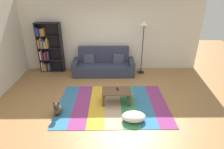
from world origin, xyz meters
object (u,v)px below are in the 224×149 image
(coffee_table, at_px, (116,92))
(couch, at_px, (104,65))
(tv_remote, at_px, (117,89))
(standing_lamp, at_px, (144,30))
(dog, at_px, (58,109))
(pouf, at_px, (134,117))
(bookshelf, at_px, (47,49))

(coffee_table, bearing_deg, couch, 101.70)
(coffee_table, bearing_deg, tv_remote, 68.47)
(standing_lamp, bearing_deg, dog, -134.55)
(coffee_table, xyz_separation_m, standing_lamp, (1.02, 2.05, 1.32))
(coffee_table, height_order, pouf, coffee_table)
(pouf, height_order, tv_remote, tv_remote)
(couch, xyz_separation_m, standing_lamp, (1.43, 0.06, 1.30))
(bookshelf, xyz_separation_m, dog, (1.01, -2.82, -0.75))
(couch, distance_m, dog, 2.77)
(couch, xyz_separation_m, tv_remote, (0.44, -1.93, 0.06))
(tv_remote, bearing_deg, couch, 91.76)
(pouf, height_order, dog, dog)
(coffee_table, distance_m, tv_remote, 0.11)
(bookshelf, bearing_deg, dog, -70.22)
(bookshelf, distance_m, dog, 3.09)
(couch, height_order, bookshelf, bookshelf)
(couch, bearing_deg, standing_lamp, 2.20)
(bookshelf, xyz_separation_m, coffee_table, (2.54, -2.28, -0.59))
(dog, distance_m, standing_lamp, 3.92)
(coffee_table, distance_m, standing_lamp, 2.64)
(bookshelf, bearing_deg, pouf, -46.52)
(pouf, bearing_deg, coffee_table, 116.06)
(couch, bearing_deg, pouf, -73.90)
(pouf, bearing_deg, tv_remote, 112.67)
(couch, xyz_separation_m, dog, (-1.11, -2.53, -0.18))
(couch, xyz_separation_m, bookshelf, (-2.13, 0.29, 0.57))
(standing_lamp, bearing_deg, bookshelf, 176.28)
(pouf, xyz_separation_m, standing_lamp, (0.62, 2.87, 1.52))
(standing_lamp, bearing_deg, couch, -177.80)
(standing_lamp, bearing_deg, coffee_table, -116.41)
(pouf, xyz_separation_m, tv_remote, (-0.37, 0.88, 0.28))
(coffee_table, relative_size, tv_remote, 5.33)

